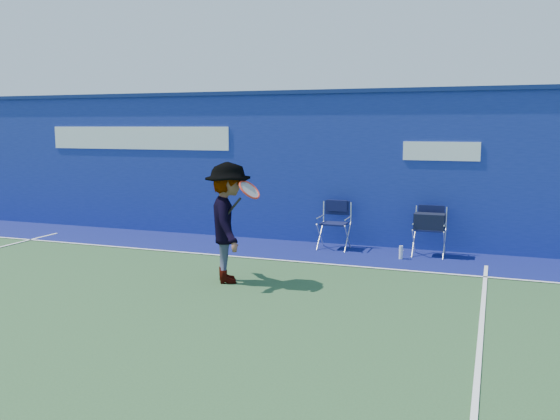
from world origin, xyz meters
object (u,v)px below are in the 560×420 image
(directors_chair_left, at_px, (334,233))
(tennis_player, at_px, (228,222))
(directors_chair_right, at_px, (429,236))
(water_bottle, at_px, (401,253))

(directors_chair_left, height_order, tennis_player, tennis_player)
(directors_chair_left, xyz_separation_m, tennis_player, (-0.89, -2.91, 0.61))
(directors_chair_left, distance_m, directors_chair_right, 1.80)
(directors_chair_left, distance_m, tennis_player, 3.10)
(water_bottle, bearing_deg, directors_chair_left, 160.94)
(directors_chair_left, bearing_deg, directors_chair_right, -1.05)
(directors_chair_left, relative_size, tennis_player, 0.51)
(water_bottle, distance_m, tennis_player, 3.41)
(directors_chair_left, relative_size, water_bottle, 3.79)
(directors_chair_left, bearing_deg, tennis_player, -106.92)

